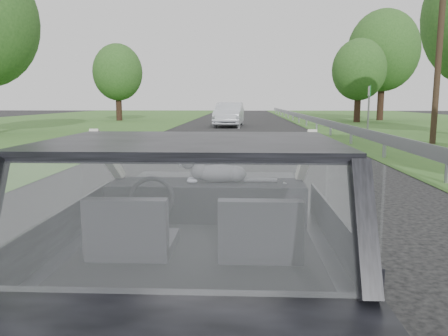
# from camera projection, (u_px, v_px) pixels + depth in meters

# --- Properties ---
(ground) EXTENTS (140.00, 140.00, 0.00)m
(ground) POSITION_uv_depth(u_px,v_px,m) (201.00, 336.00, 3.11)
(ground) COLOR #3F3F3F
(ground) RESTS_ON ground
(subject_car) EXTENTS (1.80, 4.00, 1.45)m
(subject_car) POSITION_uv_depth(u_px,v_px,m) (200.00, 238.00, 3.00)
(subject_car) COLOR black
(subject_car) RESTS_ON ground
(dashboard) EXTENTS (1.58, 0.45, 0.30)m
(dashboard) POSITION_uv_depth(u_px,v_px,m) (207.00, 200.00, 3.60)
(dashboard) COLOR black
(dashboard) RESTS_ON subject_car
(driver_seat) EXTENTS (0.50, 0.72, 0.42)m
(driver_seat) POSITION_uv_depth(u_px,v_px,m) (131.00, 228.00, 2.71)
(driver_seat) COLOR #28292E
(driver_seat) RESTS_ON subject_car
(passenger_seat) EXTENTS (0.50, 0.72, 0.42)m
(passenger_seat) POSITION_uv_depth(u_px,v_px,m) (260.00, 230.00, 2.67)
(passenger_seat) COLOR #28292E
(passenger_seat) RESTS_ON subject_car
(steering_wheel) EXTENTS (0.36, 0.36, 0.04)m
(steering_wheel) POSITION_uv_depth(u_px,v_px,m) (151.00, 199.00, 3.31)
(steering_wheel) COLOR black
(steering_wheel) RESTS_ON dashboard
(cat) EXTENTS (0.58, 0.23, 0.26)m
(cat) POSITION_uv_depth(u_px,v_px,m) (219.00, 172.00, 3.56)
(cat) COLOR gray
(cat) RESTS_ON dashboard
(guardrail) EXTENTS (0.05, 90.00, 0.32)m
(guardrail) POSITION_uv_depth(u_px,v_px,m) (381.00, 138.00, 12.70)
(guardrail) COLOR #9B9FA7
(guardrail) RESTS_ON ground
(other_car) EXTENTS (2.13, 4.79, 1.54)m
(other_car) POSITION_uv_depth(u_px,v_px,m) (229.00, 114.00, 28.01)
(other_car) COLOR silver
(other_car) RESTS_ON ground
(highway_sign) EXTENTS (0.26, 0.99, 2.48)m
(highway_sign) POSITION_uv_depth(u_px,v_px,m) (369.00, 108.00, 24.64)
(highway_sign) COLOR #12642B
(highway_sign) RESTS_ON ground
(utility_pole) EXTENTS (0.23, 0.23, 6.97)m
(utility_pole) POSITION_uv_depth(u_px,v_px,m) (439.00, 51.00, 16.31)
(utility_pole) COLOR #33281C
(utility_pole) RESTS_ON ground
(tree_2) EXTENTS (4.99, 4.99, 6.09)m
(tree_2) POSITION_uv_depth(u_px,v_px,m) (358.00, 82.00, 33.03)
(tree_2) COLOR #244C1C
(tree_2) RESTS_ON ground
(tree_3) EXTENTS (7.06, 7.06, 8.81)m
(tree_3) POSITION_uv_depth(u_px,v_px,m) (382.00, 67.00, 36.21)
(tree_3) COLOR #244C1C
(tree_3) RESTS_ON ground
(tree_6) EXTENTS (5.27, 5.27, 6.06)m
(tree_6) POSITION_uv_depth(u_px,v_px,m) (118.00, 84.00, 35.75)
(tree_6) COLOR #244C1C
(tree_6) RESTS_ON ground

